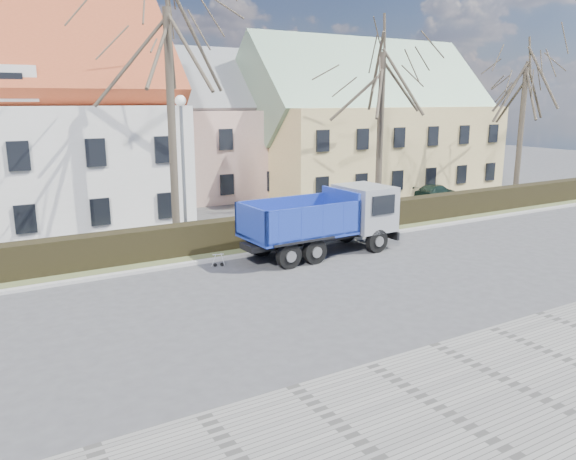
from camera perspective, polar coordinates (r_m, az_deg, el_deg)
ground at (r=20.24m, az=2.43°, el=-5.59°), size 120.00×120.00×0.00m
sidewalk_near at (r=14.44m, az=21.75°, el=-14.37°), size 80.00×5.00×0.08m
curb_far at (r=24.04m, az=-3.56°, el=-2.43°), size 80.00×0.30×0.12m
grass_strip at (r=25.43m, az=-5.21°, el=-1.61°), size 80.00×3.00×0.10m
hedge at (r=25.11m, az=-5.04°, el=-0.39°), size 60.00×0.90×1.30m
building_pink at (r=38.94m, az=-8.83°, el=9.28°), size 10.80×8.80×8.00m
building_yellow at (r=42.42m, az=8.19°, el=9.93°), size 18.80×10.80×8.50m
tree_1 at (r=25.98m, az=-11.83°, el=12.48°), size 9.20×9.20×12.65m
tree_2 at (r=32.00m, az=9.39°, el=11.16°), size 8.00×8.00×11.00m
tree_3 at (r=40.75m, az=22.67°, el=10.33°), size 7.60×7.60×10.45m
dump_truck at (r=23.77m, az=2.87°, el=0.83°), size 7.27×2.88×2.88m
streetlight at (r=24.73m, az=-10.57°, el=5.67°), size 0.53×0.53×6.76m
cart_frame at (r=22.46m, az=-7.54°, el=-3.02°), size 0.70×0.51×0.58m
parked_car_b at (r=38.16m, az=14.72°, el=3.71°), size 4.08×2.62×1.10m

